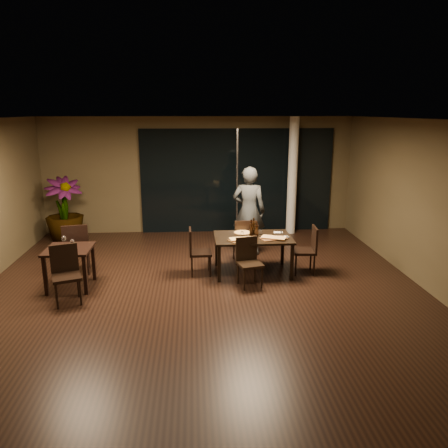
{
  "coord_description": "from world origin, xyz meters",
  "views": [
    {
      "loc": [
        -0.15,
        -7.33,
        3.14
      ],
      "look_at": [
        0.42,
        0.67,
        1.05
      ],
      "focal_mm": 35.0,
      "sensor_mm": 36.0,
      "label": 1
    }
  ],
  "objects_px": {
    "chair_main_far": "(244,239)",
    "chair_side_near": "(66,271)",
    "main_table": "(253,240)",
    "chair_main_near": "(248,259)",
    "chair_main_right": "(308,247)",
    "bottle_b": "(257,229)",
    "bottle_c": "(254,226)",
    "diner": "(249,211)",
    "chair_main_left": "(196,249)",
    "chair_side_far": "(76,246)",
    "side_table": "(69,255)",
    "bottle_a": "(251,227)",
    "potted_plant": "(64,210)"
  },
  "relations": [
    {
      "from": "chair_main_near",
      "to": "chair_side_far",
      "type": "relative_size",
      "value": 0.87
    },
    {
      "from": "chair_main_far",
      "to": "chair_main_near",
      "type": "relative_size",
      "value": 1.07
    },
    {
      "from": "chair_main_left",
      "to": "bottle_a",
      "type": "xyz_separation_m",
      "value": [
        1.09,
        0.09,
        0.39
      ]
    },
    {
      "from": "chair_main_far",
      "to": "chair_side_near",
      "type": "bearing_deg",
      "value": 24.29
    },
    {
      "from": "chair_side_near",
      "to": "diner",
      "type": "distance_m",
      "value": 4.1
    },
    {
      "from": "chair_main_near",
      "to": "chair_main_right",
      "type": "distance_m",
      "value": 1.36
    },
    {
      "from": "chair_main_right",
      "to": "chair_side_near",
      "type": "bearing_deg",
      "value": -72.77
    },
    {
      "from": "side_table",
      "to": "chair_main_near",
      "type": "xyz_separation_m",
      "value": [
        3.24,
        -0.1,
        -0.12
      ]
    },
    {
      "from": "chair_main_right",
      "to": "bottle_b",
      "type": "xyz_separation_m",
      "value": [
        -1.02,
        0.07,
        0.38
      ]
    },
    {
      "from": "chair_main_right",
      "to": "potted_plant",
      "type": "bearing_deg",
      "value": -110.9
    },
    {
      "from": "main_table",
      "to": "chair_side_far",
      "type": "distance_m",
      "value": 3.44
    },
    {
      "from": "chair_side_far",
      "to": "potted_plant",
      "type": "xyz_separation_m",
      "value": [
        -0.85,
        2.28,
        0.22
      ]
    },
    {
      "from": "side_table",
      "to": "chair_side_far",
      "type": "xyz_separation_m",
      "value": [
        -0.04,
        0.66,
        -0.05
      ]
    },
    {
      "from": "chair_main_far",
      "to": "chair_main_left",
      "type": "distance_m",
      "value": 1.17
    },
    {
      "from": "chair_main_left",
      "to": "chair_main_right",
      "type": "distance_m",
      "value": 2.21
    },
    {
      "from": "chair_side_far",
      "to": "chair_main_left",
      "type": "bearing_deg",
      "value": 165.03
    },
    {
      "from": "chair_main_far",
      "to": "bottle_a",
      "type": "height_order",
      "value": "bottle_a"
    },
    {
      "from": "bottle_c",
      "to": "diner",
      "type": "bearing_deg",
      "value": 87.95
    },
    {
      "from": "chair_main_right",
      "to": "chair_side_far",
      "type": "distance_m",
      "value": 4.54
    },
    {
      "from": "bottle_b",
      "to": "bottle_c",
      "type": "bearing_deg",
      "value": 106.24
    },
    {
      "from": "chair_main_right",
      "to": "main_table",
      "type": "bearing_deg",
      "value": -89.85
    },
    {
      "from": "chair_main_far",
      "to": "chair_side_near",
      "type": "xyz_separation_m",
      "value": [
        -3.21,
        -1.67,
        0.01
      ]
    },
    {
      "from": "side_table",
      "to": "diner",
      "type": "height_order",
      "value": "diner"
    },
    {
      "from": "main_table",
      "to": "bottle_a",
      "type": "bearing_deg",
      "value": 105.09
    },
    {
      "from": "chair_main_right",
      "to": "bottle_b",
      "type": "bearing_deg",
      "value": -89.94
    },
    {
      "from": "chair_main_left",
      "to": "chair_side_near",
      "type": "distance_m",
      "value": 2.45
    },
    {
      "from": "main_table",
      "to": "chair_main_far",
      "type": "xyz_separation_m",
      "value": [
        -0.1,
        0.58,
        -0.14
      ]
    },
    {
      "from": "main_table",
      "to": "chair_main_far",
      "type": "height_order",
      "value": "chair_main_far"
    },
    {
      "from": "chair_main_far",
      "to": "bottle_b",
      "type": "distance_m",
      "value": 0.71
    },
    {
      "from": "chair_main_far",
      "to": "chair_main_right",
      "type": "xyz_separation_m",
      "value": [
        1.19,
        -0.65,
        -0.01
      ]
    },
    {
      "from": "chair_side_far",
      "to": "chair_side_near",
      "type": "bearing_deg",
      "value": 85.0
    },
    {
      "from": "diner",
      "to": "chair_main_left",
      "type": "bearing_deg",
      "value": 58.52
    },
    {
      "from": "chair_main_right",
      "to": "chair_main_left",
      "type": "bearing_deg",
      "value": -87.81
    },
    {
      "from": "side_table",
      "to": "bottle_c",
      "type": "relative_size",
      "value": 2.36
    },
    {
      "from": "potted_plant",
      "to": "bottle_c",
      "type": "xyz_separation_m",
      "value": [
        4.32,
        -2.3,
        0.12
      ]
    },
    {
      "from": "chair_main_left",
      "to": "bottle_b",
      "type": "relative_size",
      "value": 3.01
    },
    {
      "from": "diner",
      "to": "bottle_c",
      "type": "height_order",
      "value": "diner"
    },
    {
      "from": "diner",
      "to": "bottle_b",
      "type": "bearing_deg",
      "value": 103.39
    },
    {
      "from": "chair_side_far",
      "to": "chair_side_near",
      "type": "height_order",
      "value": "chair_side_far"
    },
    {
      "from": "bottle_c",
      "to": "side_table",
      "type": "bearing_deg",
      "value": -169.39
    },
    {
      "from": "side_table",
      "to": "diner",
      "type": "bearing_deg",
      "value": 26.04
    },
    {
      "from": "side_table",
      "to": "bottle_b",
      "type": "xyz_separation_m",
      "value": [
        3.47,
        0.5,
        0.28
      ]
    },
    {
      "from": "chair_main_near",
      "to": "bottle_b",
      "type": "xyz_separation_m",
      "value": [
        0.23,
        0.6,
        0.4
      ]
    },
    {
      "from": "chair_main_left",
      "to": "chair_main_right",
      "type": "xyz_separation_m",
      "value": [
        2.21,
        -0.08,
        0.01
      ]
    },
    {
      "from": "chair_side_far",
      "to": "chair_side_near",
      "type": "relative_size",
      "value": 1.06
    },
    {
      "from": "chair_main_near",
      "to": "chair_main_right",
      "type": "height_order",
      "value": "chair_main_right"
    },
    {
      "from": "diner",
      "to": "bottle_a",
      "type": "xyz_separation_m",
      "value": [
        -0.09,
        -1.11,
        -0.08
      ]
    },
    {
      "from": "main_table",
      "to": "chair_side_near",
      "type": "bearing_deg",
      "value": -161.67
    },
    {
      "from": "bottle_b",
      "to": "potted_plant",
      "type": "bearing_deg",
      "value": 150.7
    },
    {
      "from": "chair_main_left",
      "to": "potted_plant",
      "type": "distance_m",
      "value": 4.01
    }
  ]
}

